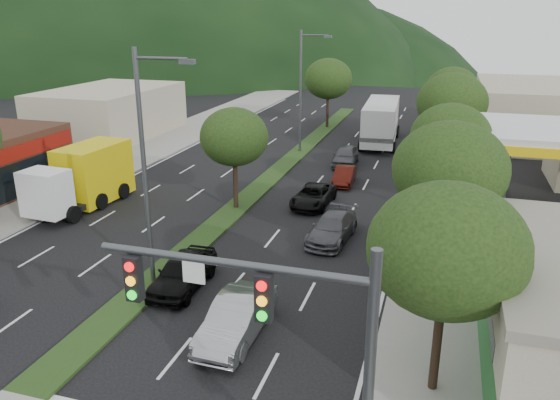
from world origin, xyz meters
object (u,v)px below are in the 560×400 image
(tree_r_b, at_px, (450,170))
(streetlight_near, at_px, (148,160))
(car_queue_d, at_px, (313,196))
(box_truck, at_px, (85,179))
(tree_med_far, at_px, (328,79))
(car_queue_a, at_px, (183,272))
(traffic_signal, at_px, (295,345))
(motorhome, at_px, (381,122))
(tree_r_a, at_px, (447,250))
(tree_r_d, at_px, (452,103))
(car_queue_c, at_px, (344,176))
(tree_r_c, at_px, (450,137))
(sedan_silver, at_px, (237,318))
(tree_r_e, at_px, (452,89))
(tree_med_near, at_px, (234,137))
(streetlight_mid, at_px, (303,86))
(car_queue_b, at_px, (332,228))
(car_queue_e, at_px, (346,156))

(tree_r_b, xyz_separation_m, streetlight_near, (-11.79, -4.00, 0.55))
(car_queue_d, height_order, box_truck, box_truck)
(tree_med_far, relative_size, car_queue_a, 1.58)
(traffic_signal, distance_m, motorhome, 40.10)
(tree_r_a, xyz_separation_m, tree_r_d, (0.00, 26.00, 0.36))
(traffic_signal, relative_size, car_queue_c, 1.92)
(tree_r_c, xyz_separation_m, sedan_silver, (-6.93, -14.93, -3.98))
(motorhome, bearing_deg, tree_r_e, 12.61)
(tree_med_near, bearing_deg, tree_r_d, 45.00)
(tree_r_d, height_order, car_queue_d, tree_r_d)
(tree_r_c, height_order, tree_r_e, tree_r_e)
(tree_r_a, bearing_deg, tree_r_c, 90.00)
(tree_med_far, xyz_separation_m, car_queue_c, (5.33, -19.03, -4.40))
(tree_med_near, height_order, streetlight_mid, streetlight_mid)
(tree_med_near, relative_size, motorhome, 0.61)
(box_truck, bearing_deg, tree_r_b, 172.97)
(streetlight_mid, bearing_deg, tree_r_d, -14.27)
(car_queue_d, bearing_deg, tree_r_c, 3.26)
(tree_r_c, distance_m, tree_med_far, 26.83)
(box_truck, bearing_deg, car_queue_b, 179.99)
(tree_med_near, xyz_separation_m, car_queue_b, (6.54, -3.03, -3.76))
(tree_r_b, relative_size, car_queue_c, 1.90)
(tree_med_near, distance_m, car_queue_a, 10.82)
(tree_med_far, height_order, streetlight_mid, streetlight_mid)
(tree_r_d, distance_m, car_queue_b, 16.62)
(traffic_signal, xyz_separation_m, car_queue_d, (-4.70, 21.51, -4.03))
(tree_med_far, bearing_deg, tree_r_c, -63.43)
(tree_r_b, distance_m, streetlight_mid, 24.09)
(traffic_signal, height_order, tree_med_near, traffic_signal)
(tree_r_b, distance_m, car_queue_c, 15.24)
(car_queue_b, xyz_separation_m, car_queue_d, (-2.21, 5.00, -0.05))
(box_truck, bearing_deg, tree_r_a, 154.00)
(box_truck, relative_size, motorhome, 0.76)
(car_queue_d, bearing_deg, tree_r_d, 55.63)
(tree_r_a, bearing_deg, traffic_signal, -118.20)
(car_queue_c, bearing_deg, motorhome, 84.09)
(tree_r_a, relative_size, car_queue_c, 1.82)
(traffic_signal, distance_m, box_truck, 25.31)
(tree_med_near, xyz_separation_m, car_queue_a, (1.50, -10.06, -3.68))
(streetlight_near, bearing_deg, sedan_silver, -31.12)
(car_queue_c, distance_m, box_truck, 16.96)
(tree_med_far, relative_size, car_queue_e, 1.58)
(tree_r_a, bearing_deg, box_truck, 150.30)
(car_queue_c, distance_m, motorhome, 13.50)
(car_queue_b, distance_m, car_queue_c, 10.07)
(traffic_signal, distance_m, car_queue_d, 22.38)
(sedan_silver, bearing_deg, car_queue_e, 92.23)
(tree_r_d, relative_size, car_queue_e, 1.63)
(tree_r_c, bearing_deg, tree_r_d, 90.00)
(tree_r_e, relative_size, streetlight_mid, 0.67)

